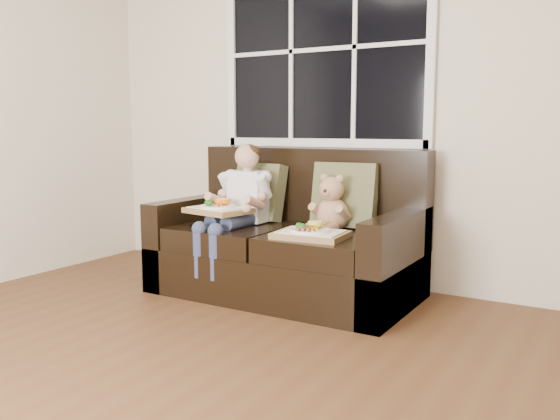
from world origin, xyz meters
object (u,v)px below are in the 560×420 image
Objects in this scene: child at (240,197)px; tray_right at (311,233)px; loveseat at (290,247)px; tray_left at (219,209)px; teddy_bear at (332,207)px.

child is 1.89× the size of tray_right.
loveseat is 2.04× the size of child.
tray_left is 0.71m from tray_right.
teddy_bear reaches higher than tray_left.
tray_right is (0.31, -0.29, 0.17)m from loveseat.
loveseat is 0.47m from child.
tray_right is (0.64, -0.17, -0.16)m from child.
child is 0.68m from tray_right.
child is (-0.32, -0.12, 0.33)m from loveseat.
child reaches higher than teddy_bear.
child is at bearing 159.85° from tray_right.
loveseat is 0.42m from teddy_bear.
loveseat reaches higher than tray_right.
teddy_bear is (0.30, 0.02, 0.29)m from loveseat.
tray_right is at bearing 8.42° from tray_left.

